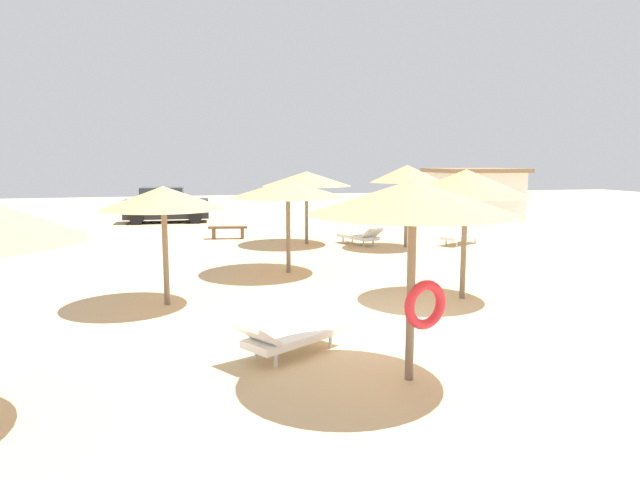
{
  "coord_description": "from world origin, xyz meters",
  "views": [
    {
      "loc": [
        -3.36,
        -9.65,
        3.05
      ],
      "look_at": [
        0.0,
        3.0,
        1.2
      ],
      "focal_mm": 31.99,
      "sensor_mm": 36.0,
      "label": 1
    }
  ],
  "objects_px": {
    "lounger_1": "(288,336)",
    "parked_car": "(166,206)",
    "bench_0": "(228,230)",
    "parasol_3": "(407,174)",
    "lounger_2": "(360,236)",
    "parasol_2": "(307,179)",
    "lounger_3": "(463,235)",
    "parasol_4": "(288,189)",
    "parasol_1": "(413,200)",
    "parasol_6": "(466,183)",
    "beach_cabana": "(474,194)",
    "parasol_7": "(163,198)"
  },
  "relations": [
    {
      "from": "lounger_1",
      "to": "parked_car",
      "type": "relative_size",
      "value": 0.48
    },
    {
      "from": "bench_0",
      "to": "lounger_1",
      "type": "bearing_deg",
      "value": -91.89
    },
    {
      "from": "parasol_3",
      "to": "lounger_2",
      "type": "xyz_separation_m",
      "value": [
        -1.37,
        0.92,
        -2.24
      ]
    },
    {
      "from": "parasol_2",
      "to": "lounger_3",
      "type": "distance_m",
      "value": 6.05
    },
    {
      "from": "parasol_4",
      "to": "bench_0",
      "type": "xyz_separation_m",
      "value": [
        -0.91,
        7.16,
        -1.93
      ]
    },
    {
      "from": "lounger_2",
      "to": "parked_car",
      "type": "bearing_deg",
      "value": 125.42
    },
    {
      "from": "parasol_1",
      "to": "parasol_3",
      "type": "bearing_deg",
      "value": 66.89
    },
    {
      "from": "parasol_6",
      "to": "parked_car",
      "type": "height_order",
      "value": "parasol_6"
    },
    {
      "from": "parasol_1",
      "to": "parked_car",
      "type": "distance_m",
      "value": 22.06
    },
    {
      "from": "parasol_2",
      "to": "lounger_2",
      "type": "xyz_separation_m",
      "value": [
        1.82,
        -0.7,
        -2.05
      ]
    },
    {
      "from": "parasol_2",
      "to": "lounger_1",
      "type": "bearing_deg",
      "value": -104.96
    },
    {
      "from": "parasol_1",
      "to": "lounger_3",
      "type": "bearing_deg",
      "value": 58.04
    },
    {
      "from": "parasol_4",
      "to": "parasol_6",
      "type": "bearing_deg",
      "value": -51.0
    },
    {
      "from": "parked_car",
      "to": "lounger_1",
      "type": "bearing_deg",
      "value": -84.72
    },
    {
      "from": "parasol_4",
      "to": "lounger_1",
      "type": "xyz_separation_m",
      "value": [
        -1.36,
        -6.52,
        -1.96
      ]
    },
    {
      "from": "parasol_3",
      "to": "beach_cabana",
      "type": "xyz_separation_m",
      "value": [
        7.11,
        7.79,
        -1.23
      ]
    },
    {
      "from": "parasol_1",
      "to": "parked_car",
      "type": "height_order",
      "value": "parasol_1"
    },
    {
      "from": "parasol_4",
      "to": "lounger_3",
      "type": "bearing_deg",
      "value": 26.12
    },
    {
      "from": "parasol_1",
      "to": "parasol_2",
      "type": "bearing_deg",
      "value": 82.77
    },
    {
      "from": "parasol_2",
      "to": "lounger_2",
      "type": "height_order",
      "value": "parasol_2"
    },
    {
      "from": "parasol_6",
      "to": "lounger_3",
      "type": "distance_m",
      "value": 8.75
    },
    {
      "from": "parasol_6",
      "to": "parasol_7",
      "type": "distance_m",
      "value": 6.43
    },
    {
      "from": "bench_0",
      "to": "beach_cabana",
      "type": "height_order",
      "value": "beach_cabana"
    },
    {
      "from": "parasol_3",
      "to": "bench_0",
      "type": "height_order",
      "value": "parasol_3"
    },
    {
      "from": "parasol_1",
      "to": "bench_0",
      "type": "xyz_separation_m",
      "value": [
        -0.99,
        15.07,
        -2.17
      ]
    },
    {
      "from": "lounger_2",
      "to": "bench_0",
      "type": "relative_size",
      "value": 1.3
    },
    {
      "from": "parasol_7",
      "to": "parasol_4",
      "type": "bearing_deg",
      "value": 40.63
    },
    {
      "from": "parasol_4",
      "to": "parasol_6",
      "type": "distance_m",
      "value": 4.97
    },
    {
      "from": "parasol_1",
      "to": "lounger_3",
      "type": "height_order",
      "value": "parasol_1"
    },
    {
      "from": "parasol_1",
      "to": "lounger_1",
      "type": "relative_size",
      "value": 1.45
    },
    {
      "from": "parasol_1",
      "to": "lounger_3",
      "type": "distance_m",
      "value": 13.68
    },
    {
      "from": "parasol_6",
      "to": "lounger_1",
      "type": "relative_size",
      "value": 1.46
    },
    {
      "from": "parasol_3",
      "to": "parasol_4",
      "type": "xyz_separation_m",
      "value": [
        -4.9,
        -3.38,
        -0.28
      ]
    },
    {
      "from": "parasol_2",
      "to": "parasol_7",
      "type": "xyz_separation_m",
      "value": [
        -4.91,
        -7.74,
        -0.11
      ]
    },
    {
      "from": "lounger_3",
      "to": "bench_0",
      "type": "xyz_separation_m",
      "value": [
        -8.14,
        3.62,
        0.03
      ]
    },
    {
      "from": "parasol_2",
      "to": "lounger_3",
      "type": "xyz_separation_m",
      "value": [
        5.51,
        -1.46,
        -2.05
      ]
    },
    {
      "from": "parasol_2",
      "to": "bench_0",
      "type": "xyz_separation_m",
      "value": [
        -2.63,
        2.16,
        -2.02
      ]
    },
    {
      "from": "parasol_2",
      "to": "parasol_4",
      "type": "relative_size",
      "value": 1.03
    },
    {
      "from": "parasol_1",
      "to": "lounger_3",
      "type": "relative_size",
      "value": 1.44
    },
    {
      "from": "lounger_1",
      "to": "bench_0",
      "type": "distance_m",
      "value": 13.69
    },
    {
      "from": "parasol_2",
      "to": "bench_0",
      "type": "height_order",
      "value": "parasol_2"
    },
    {
      "from": "parasol_4",
      "to": "lounger_1",
      "type": "bearing_deg",
      "value": -101.8
    },
    {
      "from": "parasol_2",
      "to": "parasol_4",
      "type": "height_order",
      "value": "parasol_2"
    },
    {
      "from": "parasol_4",
      "to": "bench_0",
      "type": "bearing_deg",
      "value": 97.25
    },
    {
      "from": "bench_0",
      "to": "lounger_3",
      "type": "bearing_deg",
      "value": -23.98
    },
    {
      "from": "bench_0",
      "to": "parked_car",
      "type": "bearing_deg",
      "value": 109.28
    },
    {
      "from": "lounger_3",
      "to": "bench_0",
      "type": "height_order",
      "value": "lounger_3"
    },
    {
      "from": "parasol_4",
      "to": "parasol_7",
      "type": "distance_m",
      "value": 4.22
    },
    {
      "from": "parasol_7",
      "to": "lounger_3",
      "type": "distance_m",
      "value": 12.33
    },
    {
      "from": "parasol_2",
      "to": "parked_car",
      "type": "relative_size",
      "value": 0.78
    }
  ]
}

